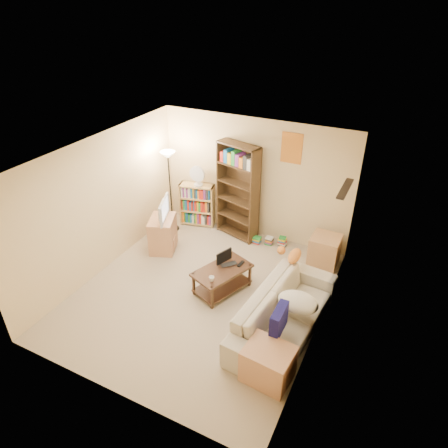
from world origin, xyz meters
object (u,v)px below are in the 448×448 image
Objects in this scene: sofa at (285,313)px; end_cabinet at (268,364)px; television at (161,210)px; short_bookshelf at (197,205)px; coffee_table at (222,276)px; mug at (212,279)px; floor_lamp at (169,169)px; laptop at (230,266)px; tabby_cat at (292,255)px; tall_bookshelf at (238,190)px; side_table at (324,251)px; tv_stand at (163,234)px; desk_fan at (197,176)px.

end_cabinet is (0.10, -0.95, -0.07)m from sofa.
television is 0.73× the size of short_bookshelf.
television reaches higher than coffee_table.
mug is 0.07× the size of floor_lamp.
coffee_table is 3.34× the size of laptop.
end_cabinet is at bearing -36.13° from mug.
floor_lamp is at bearing 165.51° from coffee_table.
short_bookshelf is (-1.59, 1.69, 0.02)m from laptop.
short_bookshelf is (-2.57, 1.33, -0.28)m from tabby_cat.
laptop is 2.32m from short_bookshelf.
short_bookshelf is at bearing -166.22° from tall_bookshelf.
short_bookshelf is at bearing 152.65° from tabby_cat.
television reaches higher than side_table.
tall_bookshelf reaches higher than tabby_cat.
tv_stand reaches higher than side_table.
floor_lamp is at bearing 87.07° from tv_stand.
desk_fan is 4.33m from end_cabinet.
tv_stand is at bearing -118.04° from tall_bookshelf.
laptop is 1.93m from side_table.
television is at bearing 148.53° from mug.
desk_fan is (0.05, -0.05, 0.71)m from short_bookshelf.
desk_fan is (0.18, 1.14, 0.30)m from television.
desk_fan reaches higher than mug.
short_bookshelf is 0.54× the size of floor_lamp.
sofa is 1.33× the size of floor_lamp.
sofa is 4.47× the size of tabby_cat.
tabby_cat is at bearing -27.02° from desk_fan.
tall_bookshelf reaches higher than side_table.
desk_fan is 0.63m from floor_lamp.
tv_stand reaches higher than sofa.
desk_fan is (-1.46, 1.77, 0.90)m from coffee_table.
tv_stand reaches higher than coffee_table.
desk_fan is at bearing 124.17° from mug.
laptop is (0.08, 0.13, 0.17)m from coffee_table.
short_bookshelf reaches higher than tabby_cat.
sofa is 5.27× the size of desk_fan.
side_table is at bearing 53.64° from mug.
short_bookshelf is (-1.51, 1.82, 0.19)m from coffee_table.
floor_lamp is (-1.97, 1.24, 0.97)m from laptop.
short_bookshelf is 4.30m from end_cabinet.
desk_fan reaches higher than sofa.
coffee_table is at bearing -42.83° from tv_stand.
television is 0.35× the size of tall_bookshelf.
desk_fan reaches higher than side_table.
coffee_table is 1.63× the size of television.
tv_stand is 1.10× the size of end_cabinet.
television is 0.94m from floor_lamp.
end_cabinet is at bearing -23.59° from coffee_table.
tv_stand is 1.43m from desk_fan.
television is at bearing 0.00° from tv_stand.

